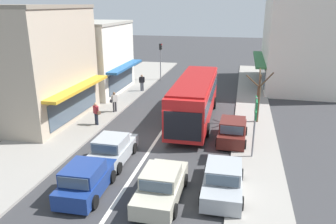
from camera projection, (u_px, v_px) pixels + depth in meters
name	position (u px, v px, depth m)	size (l,w,h in m)	color
ground_plane	(156.00, 141.00, 21.03)	(140.00, 140.00, 0.00)	#353538
lane_centre_line	(169.00, 120.00, 24.73)	(0.20, 28.00, 0.01)	silver
sidewalk_left	(97.00, 106.00, 27.99)	(5.20, 44.00, 0.14)	gray
kerb_right	(253.00, 117.00, 25.26)	(2.80, 44.00, 0.12)	gray
shopfront_corner_near	(26.00, 65.00, 23.67)	(8.22, 8.51, 8.32)	#B2A38E
shopfront_mid_block	(82.00, 58.00, 31.82)	(9.03, 7.80, 6.79)	silver
building_right_far	(308.00, 40.00, 33.63)	(9.44, 12.01, 9.68)	silver
city_bus	(195.00, 97.00, 24.08)	(2.87, 10.90, 3.23)	red
sedan_adjacent_lane_trail	(112.00, 150.00, 18.12)	(1.91, 4.20, 1.47)	#9EA3A8
sedan_behind_bus_mid	(161.00, 185.00, 14.64)	(1.90, 4.20, 1.47)	#B7B29E
hatchback_queue_gap_filler	(86.00, 180.00, 14.99)	(1.92, 3.76, 1.54)	navy
parked_sedan_kerb_front	(223.00, 180.00, 15.12)	(1.96, 4.23, 1.47)	#9EA3A8
parked_hatchback_kerb_second	(232.00, 131.00, 20.72)	(1.89, 3.74, 1.54)	#561E19
traffic_light_downstreet	(161.00, 56.00, 36.57)	(0.32, 0.24, 4.20)	gray
directional_road_sign	(256.00, 113.00, 17.82)	(0.10, 1.40, 3.60)	gray
street_tree_right	(258.00, 99.00, 23.60)	(1.91, 1.89, 3.95)	brown
pedestrian_with_handbag_near	(96.00, 112.00, 23.18)	(0.64, 0.43, 1.63)	#232838
pedestrian_browsing_midblock	(142.00, 82.00, 32.23)	(0.50, 0.38, 1.63)	#232838
pedestrian_far_walker	(114.00, 101.00, 25.95)	(0.53, 0.58, 1.63)	#333338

